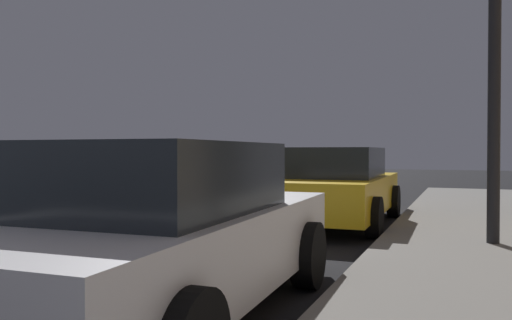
{
  "coord_description": "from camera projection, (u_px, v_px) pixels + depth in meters",
  "views": [
    {
      "loc": [
        5.1,
        0.09,
        1.36
      ],
      "look_at": [
        3.96,
        2.86,
        1.31
      ],
      "focal_mm": 35.63,
      "sensor_mm": 36.0,
      "label": 1
    }
  ],
  "objects": [
    {
      "name": "car_yellow_cab",
      "position": [
        334.0,
        186.0,
        9.49
      ],
      "size": [
        2.16,
        4.47,
        1.43
      ],
      "color": "gold",
      "rests_on": "ground"
    },
    {
      "name": "car_white",
      "position": [
        162.0,
        233.0,
        4.09
      ],
      "size": [
        2.11,
        4.2,
        1.43
      ],
      "color": "silver",
      "rests_on": "ground"
    }
  ]
}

